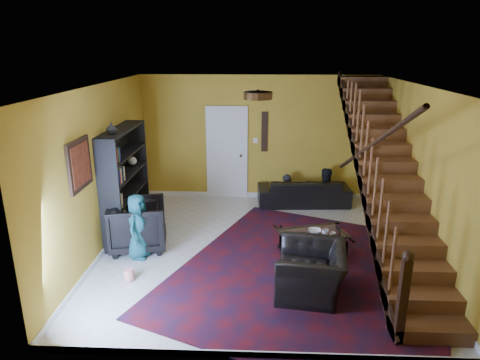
% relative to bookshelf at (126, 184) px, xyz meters
% --- Properties ---
extents(floor, '(5.50, 5.50, 0.00)m').
position_rel_bookshelf_xyz_m(floor, '(2.40, -0.60, -0.96)').
color(floor, beige).
rests_on(floor, ground).
extents(room, '(5.50, 5.50, 5.50)m').
position_rel_bookshelf_xyz_m(room, '(1.07, 0.73, -0.91)').
color(room, gold).
rests_on(room, ground).
extents(staircase, '(0.95, 5.02, 3.18)m').
position_rel_bookshelf_xyz_m(staircase, '(4.53, -0.60, 0.43)').
color(staircase, brown).
rests_on(staircase, floor).
extents(bookshelf, '(0.35, 1.80, 2.00)m').
position_rel_bookshelf_xyz_m(bookshelf, '(0.00, 0.00, 0.00)').
color(bookshelf, black).
rests_on(bookshelf, floor).
extents(door, '(0.82, 0.05, 2.05)m').
position_rel_bookshelf_xyz_m(door, '(1.70, 2.12, 0.06)').
color(door, silver).
rests_on(door, floor).
extents(framed_picture, '(0.04, 0.74, 0.74)m').
position_rel_bookshelf_xyz_m(framed_picture, '(-0.17, -1.50, 0.79)').
color(framed_picture, maroon).
rests_on(framed_picture, room).
extents(wall_hanging, '(0.14, 0.03, 0.90)m').
position_rel_bookshelf_xyz_m(wall_hanging, '(2.55, 2.13, 0.59)').
color(wall_hanging, black).
rests_on(wall_hanging, room).
extents(ceiling_fixture, '(0.40, 0.40, 0.10)m').
position_rel_bookshelf_xyz_m(ceiling_fixture, '(2.40, -1.40, 1.78)').
color(ceiling_fixture, '#3F2814').
rests_on(ceiling_fixture, room).
extents(rug, '(5.34, 5.64, 0.02)m').
position_rel_bookshelf_xyz_m(rug, '(3.28, -1.42, -0.95)').
color(rug, '#4B0D12').
rests_on(rug, floor).
extents(sofa, '(2.05, 0.90, 0.59)m').
position_rel_bookshelf_xyz_m(sofa, '(3.44, 1.70, -0.67)').
color(sofa, black).
rests_on(sofa, floor).
extents(armchair_left, '(1.13, 1.10, 0.87)m').
position_rel_bookshelf_xyz_m(armchair_left, '(0.35, -0.62, -0.53)').
color(armchair_left, black).
rests_on(armchair_left, floor).
extents(armchair_right, '(1.08, 1.19, 0.70)m').
position_rel_bookshelf_xyz_m(armchair_right, '(3.19, -1.94, -0.62)').
color(armchair_right, black).
rests_on(armchair_right, floor).
extents(person_adult_a, '(0.43, 0.30, 1.13)m').
position_rel_bookshelf_xyz_m(person_adult_a, '(3.06, 1.75, -0.85)').
color(person_adult_a, black).
rests_on(person_adult_a, sofa).
extents(person_adult_b, '(0.64, 0.51, 1.27)m').
position_rel_bookshelf_xyz_m(person_adult_b, '(3.90, 1.75, -0.78)').
color(person_adult_b, black).
rests_on(person_adult_b, sofa).
extents(person_child, '(0.45, 0.60, 1.11)m').
position_rel_bookshelf_xyz_m(person_child, '(0.45, -0.96, -0.41)').
color(person_child, '#195260').
rests_on(person_child, armchair_left).
extents(coffee_table, '(1.23, 0.94, 0.42)m').
position_rel_bookshelf_xyz_m(coffee_table, '(3.34, -0.78, -0.73)').
color(coffee_table, black).
rests_on(coffee_table, floor).
extents(cup_a, '(0.12, 0.12, 0.09)m').
position_rel_bookshelf_xyz_m(cup_a, '(3.54, -0.87, -0.50)').
color(cup_a, '#999999').
rests_on(cup_a, coffee_table).
extents(cup_b, '(0.12, 0.12, 0.09)m').
position_rel_bookshelf_xyz_m(cup_b, '(3.65, -0.96, -0.50)').
color(cup_b, '#999999').
rests_on(cup_b, coffee_table).
extents(bowl, '(0.21, 0.21, 0.05)m').
position_rel_bookshelf_xyz_m(bowl, '(3.38, -0.77, -0.52)').
color(bowl, '#999999').
rests_on(bowl, coffee_table).
extents(vase, '(0.18, 0.18, 0.19)m').
position_rel_bookshelf_xyz_m(vase, '(-0.00, -0.50, 1.13)').
color(vase, '#999999').
rests_on(vase, bookshelf).
extents(popcorn_bucket, '(0.19, 0.19, 0.17)m').
position_rel_bookshelf_xyz_m(popcorn_bucket, '(0.50, -1.72, -0.86)').
color(popcorn_bucket, red).
rests_on(popcorn_bucket, rug).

